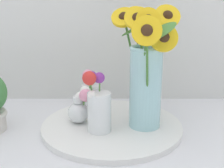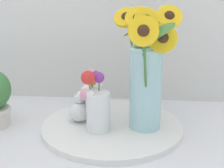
{
  "view_description": "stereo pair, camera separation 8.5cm",
  "coord_description": "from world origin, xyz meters",
  "px_view_note": "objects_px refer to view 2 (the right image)",
  "views": [
    {
      "loc": [
        0.04,
        -0.84,
        0.45
      ],
      "look_at": [
        0.04,
        0.11,
        0.16
      ],
      "focal_mm": 50.0,
      "sensor_mm": 36.0,
      "label": 1
    },
    {
      "loc": [
        0.12,
        -0.84,
        0.45
      ],
      "look_at": [
        0.04,
        0.11,
        0.16
      ],
      "focal_mm": 50.0,
      "sensor_mm": 36.0,
      "label": 2
    }
  ],
  "objects_px": {
    "mason_jar_sunflowers": "(146,72)",
    "vase_bulb_right": "(81,106)",
    "vase_small_back": "(93,94)",
    "serving_tray": "(112,126)",
    "vase_small_center": "(96,106)"
  },
  "relations": [
    {
      "from": "vase_small_center",
      "to": "serving_tray",
      "type": "bearing_deg",
      "value": 48.38
    },
    {
      "from": "mason_jar_sunflowers",
      "to": "vase_small_center",
      "type": "height_order",
      "value": "mason_jar_sunflowers"
    },
    {
      "from": "mason_jar_sunflowers",
      "to": "vase_small_center",
      "type": "relative_size",
      "value": 1.97
    },
    {
      "from": "serving_tray",
      "to": "vase_bulb_right",
      "type": "distance_m",
      "value": 0.12
    },
    {
      "from": "serving_tray",
      "to": "vase_bulb_right",
      "type": "relative_size",
      "value": 3.79
    },
    {
      "from": "serving_tray",
      "to": "mason_jar_sunflowers",
      "type": "distance_m",
      "value": 0.22
    },
    {
      "from": "vase_small_back",
      "to": "mason_jar_sunflowers",
      "type": "bearing_deg",
      "value": -31.09
    },
    {
      "from": "vase_bulb_right",
      "to": "vase_small_center",
      "type": "bearing_deg",
      "value": -46.7
    },
    {
      "from": "mason_jar_sunflowers",
      "to": "vase_bulb_right",
      "type": "xyz_separation_m",
      "value": [
        -0.21,
        0.02,
        -0.13
      ]
    },
    {
      "from": "serving_tray",
      "to": "vase_bulb_right",
      "type": "xyz_separation_m",
      "value": [
        -0.11,
        0.01,
        0.06
      ]
    },
    {
      "from": "vase_small_center",
      "to": "vase_bulb_right",
      "type": "distance_m",
      "value": 0.09
    },
    {
      "from": "mason_jar_sunflowers",
      "to": "vase_bulb_right",
      "type": "bearing_deg",
      "value": 174.16
    },
    {
      "from": "serving_tray",
      "to": "vase_small_back",
      "type": "bearing_deg",
      "value": 126.72
    },
    {
      "from": "serving_tray",
      "to": "vase_small_center",
      "type": "height_order",
      "value": "vase_small_center"
    },
    {
      "from": "vase_small_center",
      "to": "vase_bulb_right",
      "type": "relative_size",
      "value": 1.61
    }
  ]
}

